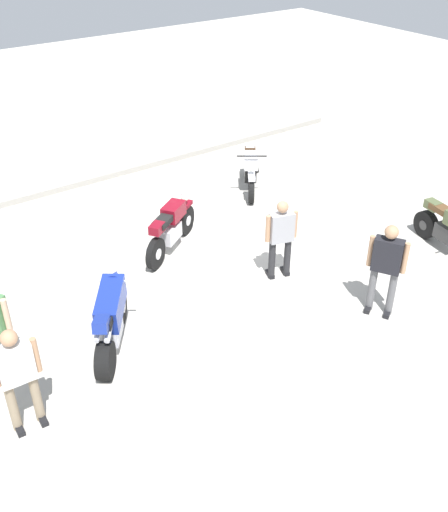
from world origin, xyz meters
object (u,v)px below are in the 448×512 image
Objects in this scene: motorcycle_silver_cruiser at (251,169)px; motorcycle_blue_sportbike at (111,317)px; motorcycle_maroon_cruiser at (171,228)px; person_in_black_shirt at (386,264)px; person_in_gray_shirt at (281,235)px; person_in_white_shirt at (18,373)px.

motorcycle_blue_sportbike is at bearing -22.35° from motorcycle_silver_cruiser.
motorcycle_maroon_cruiser is 1.04× the size of person_in_black_shirt.
person_in_gray_shirt is (3.51, 0.01, 0.32)m from motorcycle_blue_sportbike.
person_in_gray_shirt is 0.93× the size of person_in_black_shirt.
motorcycle_silver_cruiser is 1.10× the size of person_in_gray_shirt.
motorcycle_blue_sportbike is (-2.33, -2.05, 0.07)m from motorcycle_maroon_cruiser.
motorcycle_silver_cruiser is 5.41m from person_in_black_shirt.
motorcycle_blue_sportbike is 3.53m from person_in_gray_shirt.
person_in_white_shirt is at bearing 151.08° from motorcycle_blue_sportbike.
motorcycle_maroon_cruiser is at bearing -30.76° from motorcycle_silver_cruiser.
motorcycle_silver_cruiser is (3.09, 1.36, 0.00)m from motorcycle_maroon_cruiser.
person_in_black_shirt reaches higher than motorcycle_silver_cruiser.
motorcycle_silver_cruiser is (5.42, 3.40, -0.07)m from motorcycle_blue_sportbike.
person_in_gray_shirt is at bearing 6.18° from motorcycle_silver_cruiser.
person_in_black_shirt is (0.74, -1.87, 0.09)m from person_in_gray_shirt.
person_in_white_shirt reaches higher than motorcycle_silver_cruiser.
person_in_white_shirt is at bearing -23.94° from motorcycle_silver_cruiser.
person_in_gray_shirt is at bearing 101.41° from person_in_white_shirt.
person_in_white_shirt is 0.96× the size of person_in_black_shirt.
motorcycle_silver_cruiser is at bearing -21.95° from motorcycle_blue_sportbike.
person_in_gray_shirt reaches higher than motorcycle_maroon_cruiser.
person_in_white_shirt reaches higher than motorcycle_maroon_cruiser.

